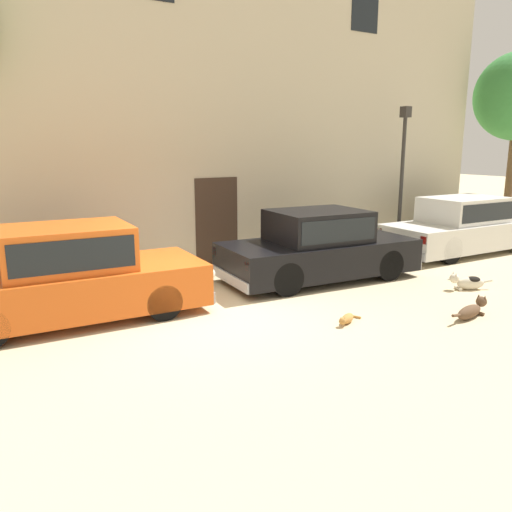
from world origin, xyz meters
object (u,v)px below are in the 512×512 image
object	(u,v)px
parked_sedan_nearest	(70,274)
parked_sedan_second	(318,246)
stray_dog_spotted	(472,310)
street_lamp	(403,160)
stray_cat	(347,319)
stray_dog_tan	(468,282)
parked_sedan_third	(464,225)

from	to	relation	value
parked_sedan_nearest	parked_sedan_second	bearing A→B (deg)	1.76
stray_dog_spotted	street_lamp	distance (m)	6.17
stray_cat	street_lamp	distance (m)	6.91
parked_sedan_second	stray_cat	bearing A→B (deg)	-114.03
stray_dog_tan	stray_cat	distance (m)	3.40
street_lamp	parked_sedan_nearest	bearing A→B (deg)	-172.04
stray_dog_spotted	stray_dog_tan	size ratio (longest dim) A/B	1.23
stray_dog_spotted	stray_cat	distance (m)	2.17
parked_sedan_nearest	parked_sedan_second	world-z (taller)	parked_sedan_nearest
parked_sedan_second	street_lamp	size ratio (longest dim) A/B	1.16
parked_sedan_second	street_lamp	distance (m)	4.46
parked_sedan_nearest	parked_sedan_second	xyz separation A→B (m)	(5.09, -0.11, -0.04)
stray_dog_spotted	stray_cat	size ratio (longest dim) A/B	1.84
parked_sedan_third	stray_dog_spotted	xyz separation A→B (m)	(-4.41, -3.51, -0.60)
stray_dog_spotted	stray_dog_tan	distance (m)	1.79
parked_sedan_third	stray_dog_tan	xyz separation A→B (m)	(-3.00, -2.40, -0.57)
parked_sedan_second	stray_cat	world-z (taller)	parked_sedan_second
parked_sedan_second	stray_cat	size ratio (longest dim) A/B	7.55
parked_sedan_nearest	stray_dog_spotted	xyz separation A→B (m)	(5.73, -3.46, -0.63)
parked_sedan_nearest	street_lamp	bearing A→B (deg)	10.90
parked_sedan_nearest	parked_sedan_second	distance (m)	5.09
parked_sedan_nearest	stray_dog_spotted	size ratio (longest dim) A/B	4.19
parked_sedan_third	stray_cat	world-z (taller)	parked_sedan_third
parked_sedan_nearest	stray_dog_tan	world-z (taller)	parked_sedan_nearest
parked_sedan_nearest	stray_dog_spotted	bearing A→B (deg)	-28.15
parked_sedan_second	street_lamp	world-z (taller)	street_lamp
parked_sedan_nearest	stray_cat	world-z (taller)	parked_sedan_nearest
stray_cat	street_lamp	bearing A→B (deg)	-172.42
parked_sedan_third	street_lamp	size ratio (longest dim) A/B	1.27
parked_sedan_second	parked_sedan_third	xyz separation A→B (m)	(5.05, 0.16, 0.00)
stray_cat	stray_dog_spotted	bearing A→B (deg)	127.56
parked_sedan_third	stray_cat	xyz separation A→B (m)	(-6.39, -2.64, -0.65)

